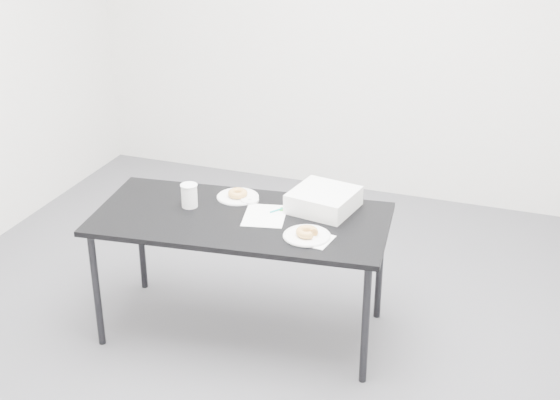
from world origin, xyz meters
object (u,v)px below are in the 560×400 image
(scorecard, at_px, (265,216))
(coffee_cup, at_px, (189,195))
(table, at_px, (241,226))
(plate_near, at_px, (307,236))
(donut_far, at_px, (238,193))
(pen, at_px, (280,209))
(donut_near, at_px, (307,232))
(bakery_box, at_px, (324,200))
(plate_far, at_px, (238,197))

(scorecard, distance_m, coffee_cup, 0.41)
(table, bearing_deg, coffee_cup, 168.91)
(plate_near, bearing_deg, donut_far, 147.52)
(pen, xyz_separation_m, plate_near, (0.22, -0.23, -0.00))
(plate_near, height_order, donut_near, donut_near)
(donut_far, bearing_deg, pen, -15.94)
(scorecard, relative_size, donut_far, 2.51)
(table, distance_m, bakery_box, 0.44)
(plate_near, xyz_separation_m, plate_far, (-0.49, 0.31, -0.00))
(table, xyz_separation_m, plate_near, (0.38, -0.10, 0.06))
(plate_near, bearing_deg, donut_near, 0.00)
(plate_near, relative_size, donut_near, 2.13)
(table, xyz_separation_m, plate_far, (-0.10, 0.21, 0.05))
(plate_near, relative_size, donut_far, 2.19)
(scorecard, height_order, coffee_cup, coffee_cup)
(plate_near, bearing_deg, table, 165.69)
(scorecard, height_order, plate_near, plate_near)
(pen, bearing_deg, scorecard, -175.74)
(table, height_order, donut_far, donut_far)
(donut_far, height_order, coffee_cup, coffee_cup)
(table, height_order, plate_near, plate_near)
(plate_far, bearing_deg, donut_far, -90.00)
(donut_near, distance_m, coffee_cup, 0.69)
(plate_far, bearing_deg, donut_near, -32.48)
(pen, xyz_separation_m, donut_far, (-0.27, 0.08, 0.02))
(table, relative_size, bakery_box, 5.08)
(pen, bearing_deg, donut_far, 108.71)
(scorecard, bearing_deg, plate_near, -40.91)
(scorecard, distance_m, pen, 0.10)
(scorecard, bearing_deg, bakery_box, 22.42)
(donut_near, xyz_separation_m, plate_far, (-0.49, 0.31, -0.02))
(plate_far, bearing_deg, scorecard, -37.00)
(bakery_box, bearing_deg, plate_near, -77.35)
(plate_near, height_order, bakery_box, bakery_box)
(plate_near, height_order, donut_far, donut_far)
(bakery_box, bearing_deg, scorecard, -135.33)
(table, height_order, bakery_box, bakery_box)
(scorecard, height_order, donut_far, donut_far)
(table, xyz_separation_m, scorecard, (0.11, 0.05, 0.05))
(donut_far, xyz_separation_m, bakery_box, (0.47, 0.02, 0.03))
(pen, xyz_separation_m, bakery_box, (0.21, 0.09, 0.04))
(plate_far, relative_size, coffee_cup, 1.79)
(donut_far, bearing_deg, plate_near, -32.48)
(table, xyz_separation_m, coffee_cup, (-0.30, 0.02, 0.11))
(scorecard, xyz_separation_m, plate_far, (-0.22, 0.16, 0.00))
(plate_near, bearing_deg, bakery_box, 92.76)
(bakery_box, bearing_deg, plate_far, -168.16)
(scorecard, distance_m, plate_far, 0.27)
(donut_near, bearing_deg, table, 165.69)
(donut_near, height_order, donut_far, donut_near)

